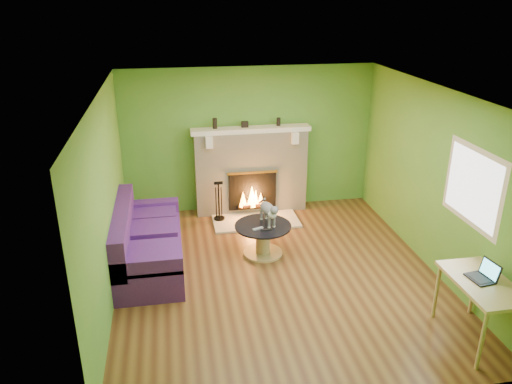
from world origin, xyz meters
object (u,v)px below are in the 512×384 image
Objects in this scene: coffee_table at (263,237)px; desk at (482,289)px; cat at (268,212)px; sofa at (145,244)px.

coffee_table is 0.82× the size of desk.
desk is (2.04, -2.43, 0.40)m from coffee_table.
desk reaches higher than coffee_table.
cat is at bearing 32.01° from coffee_table.
sofa is 1.76m from coffee_table.
sofa is at bearing -178.19° from coffee_table.
coffee_table is 0.41m from cat.
sofa reaches higher than desk.
desk is 1.66× the size of cat.
cat is (-1.96, 2.48, 0.00)m from desk.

